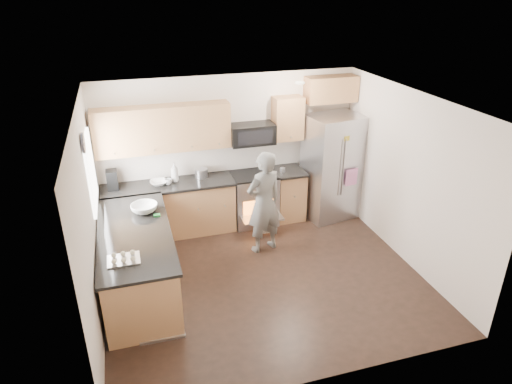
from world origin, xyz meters
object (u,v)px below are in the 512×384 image
object	(u,v)px
stove_range	(254,187)
person	(264,203)
refrigerator	(332,167)
dish_rack	(161,324)

from	to	relation	value
stove_range	person	bearing A→B (deg)	-96.92
refrigerator	stove_range	bearing A→B (deg)	164.45
stove_range	person	xyz separation A→B (m)	(-0.12, -0.95, 0.16)
refrigerator	dish_rack	bearing A→B (deg)	-155.89
stove_range	refrigerator	distance (m)	1.45
person	dish_rack	xyz separation A→B (m)	(-1.80, -1.45, -0.75)
refrigerator	dish_rack	distance (m)	4.12
person	dish_rack	distance (m)	2.43
stove_range	refrigerator	xyz separation A→B (m)	(1.42, -0.14, 0.27)
stove_range	dish_rack	world-z (taller)	stove_range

